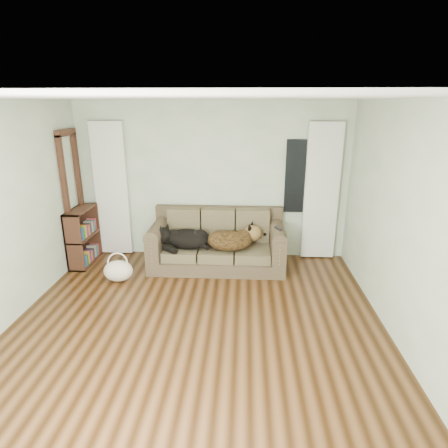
# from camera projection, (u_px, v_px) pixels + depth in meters

# --- Properties ---
(floor) EXTENTS (5.00, 5.00, 0.00)m
(floor) POSITION_uv_depth(u_px,v_px,m) (194.00, 337.00, 4.28)
(floor) COLOR black
(floor) RESTS_ON ground
(ceiling) EXTENTS (5.00, 5.00, 0.00)m
(ceiling) POSITION_uv_depth(u_px,v_px,m) (188.00, 98.00, 3.47)
(ceiling) COLOR white
(ceiling) RESTS_ON ground
(wall_back) EXTENTS (4.50, 0.04, 2.60)m
(wall_back) POSITION_uv_depth(u_px,v_px,m) (212.00, 181.00, 6.25)
(wall_back) COLOR silver
(wall_back) RESTS_ON ground
(wall_right) EXTENTS (0.04, 5.00, 2.60)m
(wall_right) POSITION_uv_depth(u_px,v_px,m) (414.00, 234.00, 3.75)
(wall_right) COLOR silver
(wall_right) RESTS_ON ground
(curtain_left) EXTENTS (0.55, 0.08, 2.25)m
(curtain_left) POSITION_uv_depth(u_px,v_px,m) (112.00, 190.00, 6.31)
(curtain_left) COLOR silver
(curtain_left) RESTS_ON ground
(curtain_right) EXTENTS (0.55, 0.08, 2.25)m
(curtain_right) POSITION_uv_depth(u_px,v_px,m) (321.00, 193.00, 6.12)
(curtain_right) COLOR silver
(curtain_right) RESTS_ON ground
(window_pane) EXTENTS (0.50, 0.03, 1.20)m
(window_pane) POSITION_uv_depth(u_px,v_px,m) (300.00, 177.00, 6.11)
(window_pane) COLOR black
(window_pane) RESTS_ON wall_back
(door_casing) EXTENTS (0.07, 0.60, 2.10)m
(door_casing) POSITION_uv_depth(u_px,v_px,m) (74.00, 201.00, 6.02)
(door_casing) COLOR black
(door_casing) RESTS_ON ground
(sofa) EXTENTS (2.13, 0.92, 0.87)m
(sofa) POSITION_uv_depth(u_px,v_px,m) (217.00, 240.00, 6.01)
(sofa) COLOR #3D3328
(sofa) RESTS_ON floor
(dog_black_lab) EXTENTS (0.81, 0.64, 0.30)m
(dog_black_lab) POSITION_uv_depth(u_px,v_px,m) (185.00, 240.00, 5.93)
(dog_black_lab) COLOR black
(dog_black_lab) RESTS_ON sofa
(dog_shepherd) EXTENTS (0.76, 0.56, 0.33)m
(dog_shepherd) POSITION_uv_depth(u_px,v_px,m) (232.00, 240.00, 5.88)
(dog_shepherd) COLOR black
(dog_shepherd) RESTS_ON sofa
(tv_remote) EXTENTS (0.11, 0.18, 0.02)m
(tv_remote) POSITION_uv_depth(u_px,v_px,m) (278.00, 228.00, 5.69)
(tv_remote) COLOR black
(tv_remote) RESTS_ON sofa
(tote_bag) EXTENTS (0.50, 0.43, 0.32)m
(tote_bag) POSITION_uv_depth(u_px,v_px,m) (118.00, 271.00, 5.59)
(tote_bag) COLOR beige
(tote_bag) RESTS_ON floor
(bookshelf) EXTENTS (0.33, 0.77, 0.93)m
(bookshelf) POSITION_uv_depth(u_px,v_px,m) (83.00, 234.00, 6.12)
(bookshelf) COLOR black
(bookshelf) RESTS_ON floor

